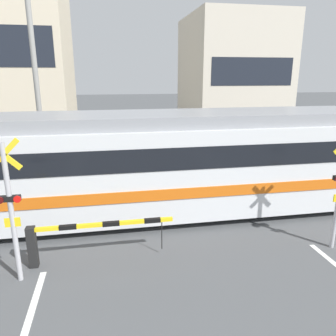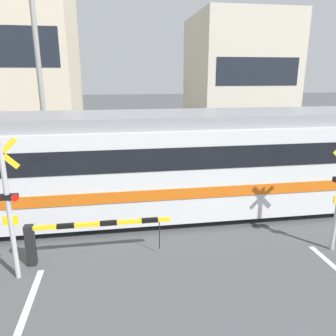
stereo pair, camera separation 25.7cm
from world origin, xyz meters
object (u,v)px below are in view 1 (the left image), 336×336
crossing_signal_left (10,206)px  pedestrian (113,146)px  crossing_barrier_far (222,167)px  crossing_barrier_near (70,236)px  commuter_train (111,164)px

crossing_signal_left → pedestrian: 9.67m
crossing_barrier_far → pedestrian: pedestrian is taller
crossing_barrier_near → crossing_signal_left: 1.58m
crossing_barrier_far → pedestrian: 5.78m
crossing_barrier_far → crossing_signal_left: crossing_signal_left is taller
crossing_barrier_far → commuter_train: bearing=-151.0°
crossing_barrier_far → crossing_signal_left: size_ratio=1.08×
commuter_train → crossing_barrier_far: (4.60, 2.55, -1.04)m
commuter_train → crossing_barrier_near: commuter_train is taller
crossing_signal_left → pedestrian: bearing=75.9°
crossing_barrier_near → pedestrian: (1.27, 8.86, 0.29)m
crossing_barrier_near → crossing_barrier_far: same height
commuter_train → crossing_signal_left: (-2.13, -3.05, 0.01)m
commuter_train → crossing_barrier_near: 2.95m
crossing_signal_left → pedestrian: crossing_signal_left is taller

